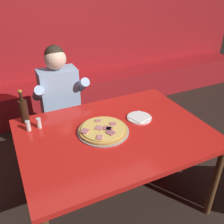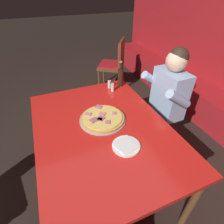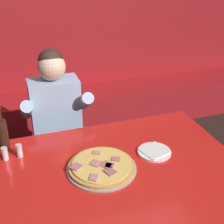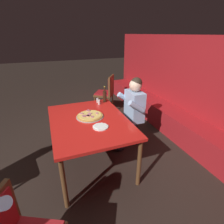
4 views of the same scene
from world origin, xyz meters
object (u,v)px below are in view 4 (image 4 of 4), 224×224
object	(u,v)px
beer_bottle	(105,96)
diner_seated_blue_shirt	(130,111)
shaker_red_pepper_flakes	(99,102)
main_dining_table	(89,124)
dining_chair_far_left	(107,91)
pizza	(90,116)
shaker_black_pepper	(97,101)
plate_white_paper	(101,127)

from	to	relation	value
beer_bottle	diner_seated_blue_shirt	xyz separation A→B (m)	(0.39, 0.32, -0.18)
beer_bottle	shaker_red_pepper_flakes	distance (m)	0.18
diner_seated_blue_shirt	shaker_red_pepper_flakes	bearing A→B (deg)	-124.03
main_dining_table	diner_seated_blue_shirt	xyz separation A→B (m)	(-0.22, 0.77, 0.00)
dining_chair_far_left	shaker_red_pepper_flakes	bearing A→B (deg)	-24.40
pizza	dining_chair_far_left	bearing A→B (deg)	153.50
pizza	shaker_black_pepper	size ratio (longest dim) A/B	4.75
plate_white_paper	shaker_red_pepper_flakes	world-z (taller)	shaker_red_pepper_flakes
shaker_black_pepper	shaker_red_pepper_flakes	xyz separation A→B (m)	(0.09, 0.00, 0.00)
main_dining_table	dining_chair_far_left	world-z (taller)	dining_chair_far_left
plate_white_paper	diner_seated_blue_shirt	bearing A→B (deg)	126.03
beer_bottle	main_dining_table	bearing A→B (deg)	-36.35
pizza	beer_bottle	bearing A→B (deg)	141.80
dining_chair_far_left	shaker_black_pepper	bearing A→B (deg)	-26.01
dining_chair_far_left	plate_white_paper	bearing A→B (deg)	-21.22
shaker_black_pepper	dining_chair_far_left	size ratio (longest dim) A/B	0.09
beer_bottle	diner_seated_blue_shirt	size ratio (longest dim) A/B	0.23
shaker_black_pepper	dining_chair_far_left	bearing A→B (deg)	153.99
plate_white_paper	shaker_black_pepper	world-z (taller)	shaker_black_pepper
beer_bottle	plate_white_paper	bearing A→B (deg)	-22.08
beer_bottle	diner_seated_blue_shirt	bearing A→B (deg)	39.09
pizza	diner_seated_blue_shirt	size ratio (longest dim) A/B	0.32
main_dining_table	shaker_black_pepper	size ratio (longest dim) A/B	17.25
main_dining_table	shaker_black_pepper	distance (m)	0.70
diner_seated_blue_shirt	dining_chair_far_left	bearing A→B (deg)	174.90
plate_white_paper	shaker_black_pepper	xyz separation A→B (m)	(-0.89, 0.22, 0.03)
diner_seated_blue_shirt	dining_chair_far_left	size ratio (longest dim) A/B	1.33
pizza	diner_seated_blue_shirt	xyz separation A→B (m)	(-0.13, 0.74, -0.08)
shaker_red_pepper_flakes	plate_white_paper	bearing A→B (deg)	-15.67
plate_white_paper	diner_seated_blue_shirt	world-z (taller)	diner_seated_blue_shirt
main_dining_table	dining_chair_far_left	xyz separation A→B (m)	(-1.85, 0.92, -0.14)
main_dining_table	shaker_red_pepper_flakes	size ratio (longest dim) A/B	17.25
shaker_black_pepper	diner_seated_blue_shirt	xyz separation A→B (m)	(0.39, 0.46, -0.10)
main_dining_table	pizza	bearing A→B (deg)	156.99
shaker_red_pepper_flakes	diner_seated_blue_shirt	distance (m)	0.56
beer_bottle	shaker_black_pepper	xyz separation A→B (m)	(0.00, -0.14, -0.07)
main_dining_table	beer_bottle	distance (m)	0.78
pizza	beer_bottle	xyz separation A→B (m)	(-0.53, 0.42, 0.09)
pizza	diner_seated_blue_shirt	world-z (taller)	diner_seated_blue_shirt
shaker_black_pepper	shaker_red_pepper_flakes	size ratio (longest dim) A/B	1.00
main_dining_table	shaker_black_pepper	bearing A→B (deg)	153.00
pizza	shaker_red_pepper_flakes	xyz separation A→B (m)	(-0.44, 0.28, 0.02)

